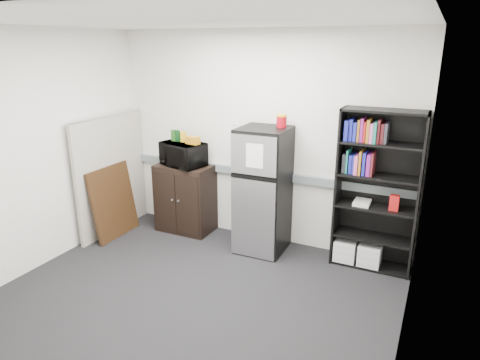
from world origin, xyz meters
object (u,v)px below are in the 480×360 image
Objects in this scene: bookshelf at (375,187)px; cabinet at (185,198)px; cubicle_partition at (112,174)px; refrigerator at (263,191)px; microwave at (183,154)px.

bookshelf is 1.96× the size of cabinet.
cubicle_partition is 1.71× the size of cabinet.
refrigerator is at bearing -3.84° from cabinet.
bookshelf reaches higher than microwave.
cabinet is at bearing 104.71° from microwave.
cabinet is 0.60× the size of refrigerator.
cubicle_partition reaches higher than cabinet.
bookshelf reaches higher than refrigerator.
microwave is at bearing -178.13° from bookshelf.
refrigerator is at bearing 9.22° from cubicle_partition.
refrigerator is (1.19, -0.08, 0.31)m from cabinet.
bookshelf is at bearing 1.50° from cabinet.
refrigerator is (-1.31, -0.15, -0.19)m from bookshelf.
microwave is (-2.50, -0.08, 0.13)m from bookshelf.
microwave is 1.24m from refrigerator.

